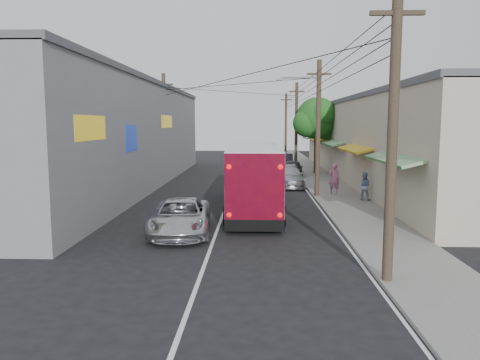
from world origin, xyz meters
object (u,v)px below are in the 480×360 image
at_px(coach_bus, 255,176).
at_px(parked_car_mid, 293,168).
at_px(jeepney, 181,217).
at_px(parked_car_far, 286,160).
at_px(parked_suv, 288,176).
at_px(pedestrian_near, 334,179).
at_px(pedestrian_far, 364,186).

relative_size(coach_bus, parked_car_mid, 2.84).
bearing_deg(jeepney, parked_car_far, 73.84).
relative_size(jeepney, parked_suv, 1.01).
xyz_separation_m(coach_bus, parked_car_mid, (3.07, 14.71, -1.02)).
xyz_separation_m(pedestrian_near, pedestrian_far, (1.28, -2.34, -0.15)).
bearing_deg(coach_bus, pedestrian_near, 44.06).
distance_m(parked_car_mid, parked_car_far, 8.96).
relative_size(coach_bus, parked_car_far, 2.85).
xyz_separation_m(parked_suv, pedestrian_near, (2.51, -4.07, 0.34)).
bearing_deg(pedestrian_near, jeepney, 56.44).
xyz_separation_m(coach_bus, jeepney, (-2.93, -5.47, -1.01)).
height_order(jeepney, parked_suv, parked_suv).
distance_m(parked_car_far, pedestrian_far, 21.57).
height_order(parked_suv, parked_car_far, parked_suv).
xyz_separation_m(jeepney, parked_car_mid, (6.00, 20.18, -0.00)).
distance_m(parked_car_far, pedestrian_near, 19.10).
relative_size(pedestrian_near, pedestrian_far, 1.19).
distance_m(parked_suv, pedestrian_far, 7.44).
bearing_deg(parked_car_mid, jeepney, -102.32).
xyz_separation_m(parked_suv, parked_car_far, (0.78, 14.95, -0.05)).
relative_size(parked_suv, pedestrian_far, 3.13).
xyz_separation_m(parked_suv, pedestrian_far, (3.78, -6.41, 0.19)).
bearing_deg(parked_car_mid, parked_car_far, 94.24).
xyz_separation_m(coach_bus, pedestrian_far, (6.07, 2.32, -0.80)).
bearing_deg(pedestrian_far, parked_car_far, -62.34).
relative_size(jeepney, pedestrian_near, 2.65).
distance_m(parked_suv, pedestrian_near, 4.79).
distance_m(parked_car_mid, pedestrian_far, 12.76).
distance_m(coach_bus, parked_suv, 9.08).
relative_size(parked_suv, pedestrian_near, 2.63).
height_order(parked_suv, pedestrian_near, pedestrian_near).
xyz_separation_m(parked_car_mid, parked_car_far, (0.00, 8.96, -0.02)).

